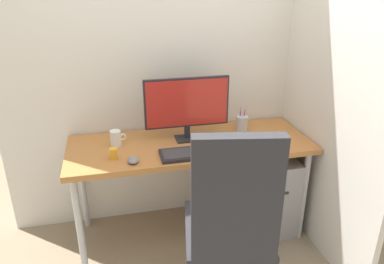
# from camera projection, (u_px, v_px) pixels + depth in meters

# --- Properties ---
(ground_plane) EXTENTS (8.00, 8.00, 0.00)m
(ground_plane) POSITION_uv_depth(u_px,v_px,m) (190.00, 230.00, 2.76)
(ground_plane) COLOR gray
(wall_back) EXTENTS (2.53, 0.04, 2.80)m
(wall_back) POSITION_uv_depth(u_px,v_px,m) (179.00, 32.00, 2.51)
(wall_back) COLOR silver
(wall_back) RESTS_ON ground_plane
(wall_side_right) EXTENTS (0.04, 1.51, 2.80)m
(wall_side_right) POSITION_uv_depth(u_px,v_px,m) (327.00, 38.00, 2.27)
(wall_side_right) COLOR silver
(wall_side_right) RESTS_ON ground_plane
(desk) EXTENTS (1.62, 0.60, 0.72)m
(desk) POSITION_uv_depth(u_px,v_px,m) (190.00, 151.00, 2.50)
(desk) COLOR #B27038
(desk) RESTS_ON ground_plane
(office_chair) EXTENTS (0.62, 0.65, 1.16)m
(office_chair) POSITION_uv_depth(u_px,v_px,m) (230.00, 226.00, 1.84)
(office_chair) COLOR black
(office_chair) RESTS_ON ground_plane
(filing_cabinet) EXTENTS (0.45, 0.50, 0.58)m
(filing_cabinet) POSITION_uv_depth(u_px,v_px,m) (257.00, 190.00, 2.73)
(filing_cabinet) COLOR gray
(filing_cabinet) RESTS_ON ground_plane
(monitor) EXTENTS (0.57, 0.13, 0.43)m
(monitor) POSITION_uv_depth(u_px,v_px,m) (187.00, 104.00, 2.44)
(monitor) COLOR black
(monitor) RESTS_ON desk
(keyboard) EXTENTS (0.41, 0.18, 0.02)m
(keyboard) POSITION_uv_depth(u_px,v_px,m) (193.00, 153.00, 2.30)
(keyboard) COLOR black
(keyboard) RESTS_ON desk
(mouse) EXTENTS (0.07, 0.09, 0.03)m
(mouse) POSITION_uv_depth(u_px,v_px,m) (133.00, 160.00, 2.20)
(mouse) COLOR slate
(mouse) RESTS_ON desk
(pen_holder) EXTENTS (0.08, 0.08, 0.19)m
(pen_holder) POSITION_uv_depth(u_px,v_px,m) (242.00, 123.00, 2.66)
(pen_holder) COLOR #B2B5BA
(pen_holder) RESTS_ON desk
(notebook) EXTENTS (0.19, 0.20, 0.03)m
(notebook) POSITION_uv_depth(u_px,v_px,m) (267.00, 143.00, 2.44)
(notebook) COLOR black
(notebook) RESTS_ON desk
(coffee_mug) EXTENTS (0.11, 0.07, 0.10)m
(coffee_mug) POSITION_uv_depth(u_px,v_px,m) (116.00, 138.00, 2.41)
(coffee_mug) COLOR white
(coffee_mug) RESTS_ON desk
(desk_clamp_accessory) EXTENTS (0.04, 0.04, 0.07)m
(desk_clamp_accessory) POSITION_uv_depth(u_px,v_px,m) (114.00, 153.00, 2.25)
(desk_clamp_accessory) COLOR orange
(desk_clamp_accessory) RESTS_ON desk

